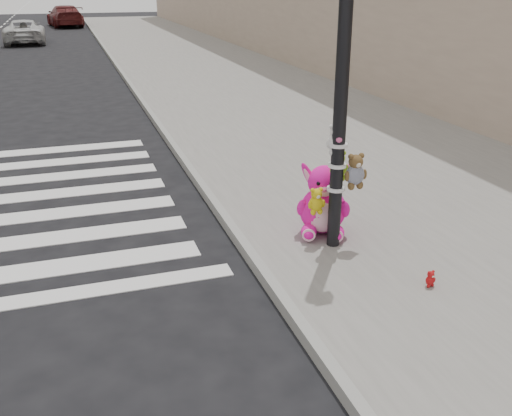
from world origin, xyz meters
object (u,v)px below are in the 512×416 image
object	(u,v)px
signal_pole	(342,116)
car_white_near	(24,32)
red_teddy	(430,279)
pink_bunny	(323,205)

from	to	relation	value
signal_pole	car_white_near	world-z (taller)	signal_pole
red_teddy	pink_bunny	bearing A→B (deg)	100.15
pink_bunny	red_teddy	distance (m)	1.78
signal_pole	red_teddy	size ratio (longest dim) A/B	20.69
car_white_near	pink_bunny	bearing A→B (deg)	98.73
pink_bunny	red_teddy	bearing A→B (deg)	-48.91
signal_pole	pink_bunny	distance (m)	1.30
red_teddy	car_white_near	xyz separation A→B (m)	(-5.40, 29.69, 0.38)
signal_pole	car_white_near	xyz separation A→B (m)	(-4.88, 28.38, -1.17)
signal_pole	pink_bunny	size ratio (longest dim) A/B	4.11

